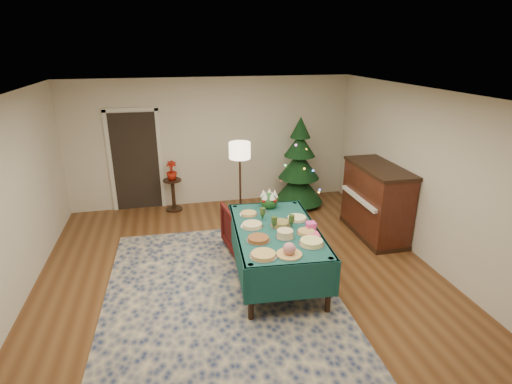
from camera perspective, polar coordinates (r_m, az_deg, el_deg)
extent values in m
plane|color=#593319|center=(5.93, -1.62, -13.61)|extent=(7.00, 7.00, 0.00)
plane|color=white|center=(4.96, -1.93, 13.26)|extent=(7.00, 7.00, 0.00)
plane|color=beige|center=(8.61, -6.29, 7.05)|extent=(6.00, 0.00, 6.00)
plane|color=beige|center=(6.53, 25.05, 0.89)|extent=(0.00, 7.00, 7.00)
cube|color=black|center=(8.65, -16.79, 4.10)|extent=(0.92, 0.02, 2.04)
cube|color=silver|center=(8.69, -20.10, 3.99)|extent=(0.08, 0.04, 2.14)
cube|color=silver|center=(8.61, -13.50, 4.54)|extent=(0.08, 0.04, 2.14)
cube|color=silver|center=(8.42, -17.55, 11.15)|extent=(1.08, 0.04, 0.08)
cube|color=#15234F|center=(5.80, -4.95, -14.43)|extent=(3.32, 4.29, 0.02)
cylinder|color=black|center=(5.12, -0.75, -14.21)|extent=(0.08, 0.08, 0.81)
cylinder|color=black|center=(6.74, -2.96, -5.23)|extent=(0.08, 0.08, 0.81)
cylinder|color=black|center=(5.33, 10.39, -13.06)|extent=(0.08, 0.08, 0.81)
cylinder|color=black|center=(6.90, 5.46, -4.66)|extent=(0.08, 0.08, 0.81)
cube|color=#144648|center=(5.81, 2.92, -5.44)|extent=(1.33, 2.13, 0.04)
cube|color=#144648|center=(6.81, 1.20, -3.54)|extent=(1.22, 0.12, 0.51)
cube|color=#144648|center=(5.06, 5.20, -12.73)|extent=(1.22, 0.12, 0.51)
cube|color=#144648|center=(6.05, 8.34, -7.01)|extent=(0.18, 2.08, 0.51)
cube|color=#144648|center=(5.83, -2.78, -7.86)|extent=(0.18, 2.08, 0.51)
cylinder|color=silver|center=(5.07, 1.06, -9.13)|extent=(0.36, 0.36, 0.01)
cylinder|color=tan|center=(5.06, 1.06, -8.88)|extent=(0.31, 0.31, 0.04)
cylinder|color=silver|center=(5.12, 4.75, -8.93)|extent=(0.34, 0.34, 0.01)
sphere|color=#CC727A|center=(5.07, 4.78, -8.07)|extent=(0.16, 0.16, 0.16)
cylinder|color=silver|center=(5.40, 7.91, -7.37)|extent=(0.35, 0.35, 0.01)
cylinder|color=#D8D172|center=(5.39, 7.93, -7.06)|extent=(0.30, 0.30, 0.05)
cylinder|color=silver|center=(5.45, 0.34, -6.91)|extent=(0.33, 0.33, 0.01)
cylinder|color=brown|center=(5.44, 0.34, -6.65)|extent=(0.28, 0.28, 0.04)
cylinder|color=silver|center=(5.55, 4.15, -6.44)|extent=(0.26, 0.26, 0.01)
cylinder|color=tan|center=(5.53, 4.16, -5.93)|extent=(0.22, 0.22, 0.10)
cylinder|color=silver|center=(5.69, 7.18, -5.82)|extent=(0.28, 0.28, 0.01)
cylinder|color=#B2844C|center=(5.68, 7.19, -5.62)|extent=(0.24, 0.24, 0.03)
cylinder|color=silver|center=(5.84, -0.56, -4.95)|extent=(0.33, 0.33, 0.01)
cylinder|color=#D8BF7F|center=(5.83, -0.57, -4.70)|extent=(0.28, 0.28, 0.04)
cylinder|color=silver|center=(5.87, 3.49, -4.85)|extent=(0.30, 0.30, 0.01)
cylinder|color=maroon|center=(5.86, 3.50, -4.50)|extent=(0.26, 0.26, 0.06)
cylinder|color=silver|center=(6.11, 5.85, -3.87)|extent=(0.33, 0.33, 0.01)
cylinder|color=#F2EACC|center=(6.10, 5.86, -3.68)|extent=(0.28, 0.28, 0.03)
cylinder|color=silver|center=(6.24, -1.05, -3.25)|extent=(0.28, 0.28, 0.01)
cylinder|color=tan|center=(6.23, -1.06, -3.06)|extent=(0.24, 0.24, 0.03)
cone|color=#2D471E|center=(6.07, 0.93, -3.52)|extent=(0.08, 0.08, 0.10)
cylinder|color=#2D471E|center=(6.03, 0.94, -2.73)|extent=(0.09, 0.09, 0.10)
cone|color=#2D471E|center=(5.84, 5.08, -4.57)|extent=(0.08, 0.08, 0.10)
cylinder|color=#2D471E|center=(5.81, 5.10, -3.75)|extent=(0.09, 0.09, 0.10)
cone|color=#2D471E|center=(5.78, 2.60, -4.82)|extent=(0.08, 0.08, 0.10)
cylinder|color=#2D471E|center=(5.74, 2.62, -3.99)|extent=(0.09, 0.09, 0.10)
cube|color=#F94574|center=(5.61, 8.16, -6.11)|extent=(0.17, 0.17, 0.04)
cube|color=#EB41A0|center=(5.80, 7.84, -4.82)|extent=(0.14, 0.14, 0.11)
sphere|color=#1E4C1E|center=(6.49, 1.86, -1.32)|extent=(0.28, 0.28, 0.28)
cone|color=white|center=(6.47, 2.70, -0.19)|extent=(0.11, 0.11, 0.13)
cone|color=white|center=(6.53, 1.92, 0.04)|extent=(0.11, 0.11, 0.13)
cone|color=white|center=(6.48, 1.07, -0.14)|extent=(0.11, 0.11, 0.13)
cone|color=white|center=(6.37, 1.32, -0.49)|extent=(0.11, 0.11, 0.13)
cone|color=white|center=(6.37, 2.34, -0.52)|extent=(0.11, 0.11, 0.13)
sphere|color=#B20C0F|center=(6.56, 2.54, -0.69)|extent=(0.08, 0.08, 0.08)
sphere|color=#B20C0F|center=(6.55, 1.08, -0.71)|extent=(0.08, 0.08, 0.08)
sphere|color=#B20C0F|center=(6.39, 1.16, -1.25)|extent=(0.08, 0.08, 0.08)
sphere|color=#B20C0F|center=(6.40, 2.66, -1.23)|extent=(0.08, 0.08, 0.08)
imported|color=#46100F|center=(6.72, -0.54, -4.90)|extent=(0.97, 0.92, 0.89)
cylinder|color=#A57F3F|center=(7.85, -2.19, -4.52)|extent=(0.28, 0.28, 0.03)
cylinder|color=black|center=(7.57, -2.27, 0.50)|extent=(0.04, 0.04, 1.49)
cylinder|color=#FFEABF|center=(7.35, -2.35, 5.96)|extent=(0.40, 0.40, 0.30)
cylinder|color=black|center=(8.68, -11.58, -2.39)|extent=(0.34, 0.34, 0.04)
cylinder|color=black|center=(8.57, -11.72, -0.46)|extent=(0.08, 0.08, 0.63)
cylinder|color=black|center=(8.46, -11.88, 1.65)|extent=(0.38, 0.38, 0.03)
imported|color=#9D190B|center=(8.42, -11.94, 2.46)|extent=(0.22, 0.40, 0.22)
cylinder|color=black|center=(8.80, 5.98, -1.34)|extent=(0.12, 0.12, 0.15)
cone|color=black|center=(8.68, 6.07, 0.85)|extent=(1.15, 1.15, 0.68)
cone|color=black|center=(8.53, 6.18, 3.91)|extent=(0.94, 0.94, 0.58)
cone|color=black|center=(8.42, 6.30, 6.75)|extent=(0.71, 0.71, 0.48)
cone|color=black|center=(8.34, 6.39, 9.20)|extent=(0.46, 0.46, 0.43)
cube|color=black|center=(7.75, 16.31, -5.49)|extent=(0.67, 1.51, 0.08)
cube|color=#38160E|center=(7.51, 16.76, -1.27)|extent=(0.65, 1.49, 1.23)
cube|color=black|center=(7.31, 17.26, 3.36)|extent=(0.69, 1.53, 0.05)
cube|color=white|center=(7.34, 14.65, -0.86)|extent=(0.14, 1.27, 0.06)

